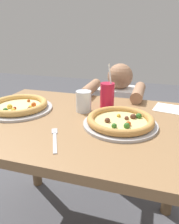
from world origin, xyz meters
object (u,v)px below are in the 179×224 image
drink_cup_colored (107,95)px  fork (55,139)px  pizza_far (19,106)px  pizza_near (120,121)px  water_cup_clear (84,101)px  diner_seated (117,126)px

drink_cup_colored → fork: (-0.11, -0.42, -0.07)m
pizza_far → fork: pizza_far is taller
pizza_near → water_cup_clear: water_cup_clear is taller
pizza_far → drink_cup_colored: 0.48m
pizza_near → drink_cup_colored: drink_cup_colored is taller
drink_cup_colored → water_cup_clear: (-0.10, -0.10, -0.01)m
pizza_near → fork: size_ratio=1.77×
pizza_near → drink_cup_colored: bearing=117.2°
pizza_near → fork: pizza_near is taller
pizza_far → fork: 0.41m
water_cup_clear → fork: 0.33m
pizza_near → water_cup_clear: bearing=150.7°
drink_cup_colored → fork: drink_cup_colored is taller
fork → pizza_far: bearing=143.4°
pizza_near → diner_seated: size_ratio=0.36×
pizza_far → drink_cup_colored: (0.44, 0.18, 0.05)m
water_cup_clear → pizza_far: bearing=-166.0°
water_cup_clear → drink_cup_colored: bearing=42.8°
pizza_near → diner_seated: bearing=100.2°
drink_cup_colored → pizza_near: bearing=-62.8°
pizza_far → drink_cup_colored: drink_cup_colored is taller
water_cup_clear → pizza_near: bearing=-29.3°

